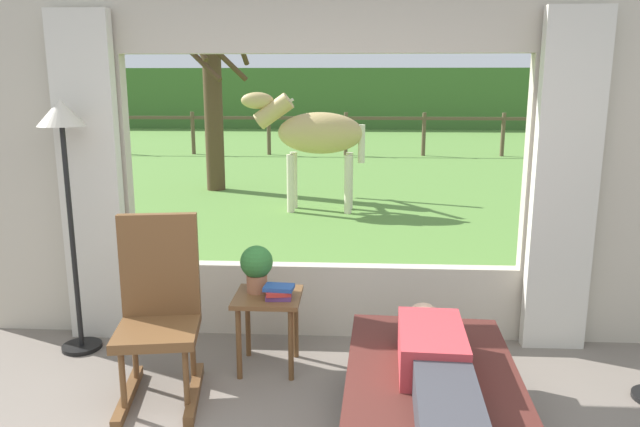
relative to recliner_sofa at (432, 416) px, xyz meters
The scene contains 15 objects.
back_wall_with_window 1.95m from the recliner_sofa, 112.89° to the left, with size 5.20×0.12×2.55m.
curtain_panel_left 2.89m from the recliner_sofa, 149.32° to the left, with size 0.44×0.10×2.40m, color beige.
curtain_panel_right 1.99m from the recliner_sofa, 52.91° to the left, with size 0.44×0.10×2.40m, color beige.
outdoor_pasture_lawn 12.44m from the recliner_sofa, 92.96° to the left, with size 36.00×21.68×0.02m, color #568438.
distant_hill_ridge 22.30m from the recliner_sofa, 91.66° to the left, with size 36.00×2.00×2.40m, color #406B2E.
recliner_sofa is the anchor object (origin of this frame).
reclining_person 0.31m from the recliner_sofa, 90.00° to the right, with size 0.37×1.44×0.22m.
rocking_chair 1.73m from the recliner_sofa, 160.31° to the left, with size 0.56×0.74×1.12m.
side_table 1.37m from the recliner_sofa, 136.68° to the left, with size 0.44×0.44×0.52m.
potted_plant 1.53m from the recliner_sofa, 137.12° to the left, with size 0.22×0.22×0.32m.
book_stack 1.30m from the recliner_sofa, 136.09° to the left, with size 0.20×0.17×0.09m.
floor_lamp_left 2.92m from the recliner_sofa, 154.47° to the left, with size 0.32×0.32×1.79m.
horse 6.10m from the recliner_sofa, 99.54° to the left, with size 1.81×0.62×1.73m.
pasture_tree 8.23m from the recliner_sofa, 110.64° to the left, with size 1.52×1.46×3.38m.
pasture_fence_line 12.84m from the recliner_sofa, 92.87° to the left, with size 16.10×0.10×1.10m.
Camera 1 is at (0.22, -2.11, 1.91)m, focal length 33.90 mm.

